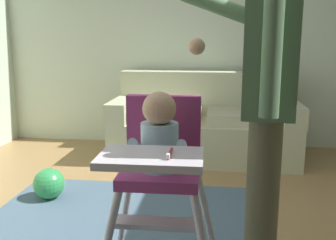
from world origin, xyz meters
name	(u,v)px	position (x,y,z in m)	size (l,w,h in m)	color
wall_far	(186,28)	(0.00, 2.44, 1.32)	(4.96, 0.06, 2.64)	silver
couch	(205,125)	(0.25, 1.92, 0.33)	(1.86, 0.86, 0.86)	beige
high_chair	(160,155)	(0.11, -0.34, 0.68)	(0.62, 0.74, 0.99)	silver
adult_standing	(265,103)	(0.57, -0.38, 0.94)	(0.51, 0.52, 1.66)	#686548
toy_ball	(49,184)	(-0.90, 0.65, 0.12)	(0.24, 0.24, 0.24)	green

